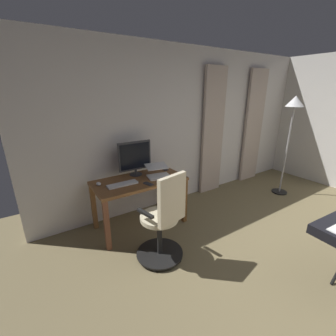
{
  "coord_description": "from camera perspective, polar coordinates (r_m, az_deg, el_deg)",
  "views": [
    {
      "loc": [
        2.52,
        0.24,
        1.91
      ],
      "look_at": [
        1.17,
        -1.83,
        1.05
      ],
      "focal_mm": 24.19,
      "sensor_mm": 36.0,
      "label": 1
    }
  ],
  "objects": [
    {
      "name": "back_room_partition",
      "position": [
        4.07,
        5.63,
        10.31
      ],
      "size": [
        5.44,
        0.1,
        2.57
      ],
      "primitive_type": "cube",
      "color": "silver",
      "rests_on": "ground"
    },
    {
      "name": "curtain_left_panel",
      "position": [
        5.17,
        20.64,
        9.54
      ],
      "size": [
        0.5,
        0.06,
        2.3
      ],
      "primitive_type": "cube",
      "color": "#C1AEA1",
      "rests_on": "ground"
    },
    {
      "name": "curtain_right_panel",
      "position": [
        4.31,
        11.19,
        8.66
      ],
      "size": [
        0.48,
        0.06,
        2.3
      ],
      "primitive_type": "cube",
      "color": "#C1AEA1",
      "rests_on": "ground"
    },
    {
      "name": "desk",
      "position": [
        3.22,
        -7.2,
        -4.62
      ],
      "size": [
        1.26,
        0.64,
        0.72
      ],
      "color": "brown",
      "rests_on": "ground"
    },
    {
      "name": "office_chair",
      "position": [
        2.61,
        -1.13,
        -13.38
      ],
      "size": [
        0.56,
        0.56,
        1.1
      ],
      "rotation": [
        0.0,
        0.0,
        3.36
      ],
      "color": "black",
      "rests_on": "ground"
    },
    {
      "name": "computer_monitor",
      "position": [
        3.29,
        -8.33,
        2.77
      ],
      "size": [
        0.49,
        0.18,
        0.5
      ],
      "color": "#333338",
      "rests_on": "desk"
    },
    {
      "name": "computer_keyboard",
      "position": [
        3.03,
        -11.38,
        -4.03
      ],
      "size": [
        0.4,
        0.12,
        0.02
      ],
      "primitive_type": "cube",
      "color": "silver",
      "rests_on": "desk"
    },
    {
      "name": "laptop",
      "position": [
        3.27,
        -2.53,
        -1.15
      ],
      "size": [
        0.37,
        0.39,
        0.15
      ],
      "rotation": [
        0.0,
        0.0,
        -0.2
      ],
      "color": "white",
      "rests_on": "desk"
    },
    {
      "name": "computer_mouse",
      "position": [
        3.11,
        -17.1,
        -3.82
      ],
      "size": [
        0.06,
        0.1,
        0.04
      ],
      "primitive_type": "ellipsoid",
      "color": "silver",
      "rests_on": "desk"
    },
    {
      "name": "cell_phone_by_monitor",
      "position": [
        3.55,
        -0.98,
        -0.26
      ],
      "size": [
        0.07,
        0.15,
        0.01
      ],
      "primitive_type": "cube",
      "rotation": [
        0.0,
        0.0,
        -0.02
      ],
      "color": "#232328",
      "rests_on": "desk"
    },
    {
      "name": "cell_phone_face_up",
      "position": [
        3.02,
        -4.99,
        -3.99
      ],
      "size": [
        0.11,
        0.16,
        0.01
      ],
      "primitive_type": "cube",
      "rotation": [
        0.0,
        0.0,
        0.28
      ],
      "color": "#333338",
      "rests_on": "desk"
    },
    {
      "name": "floor_lamp",
      "position": [
        4.61,
        28.95,
        11.64
      ],
      "size": [
        0.3,
        0.3,
        1.81
      ],
      "color": "black",
      "rests_on": "ground"
    }
  ]
}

